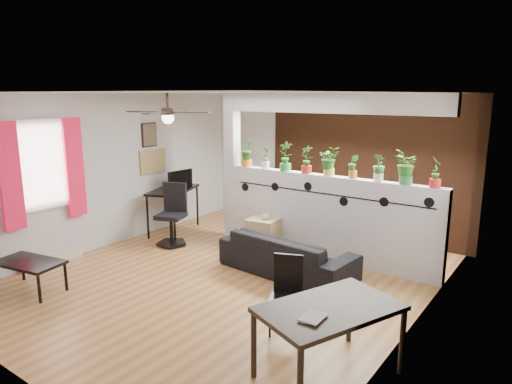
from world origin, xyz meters
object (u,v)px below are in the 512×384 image
potted_plant_0 (247,152)px  cup (266,216)px  potted_plant_8 (436,171)px  folding_chair (287,287)px  potted_plant_7 (407,166)px  computer_desk (173,193)px  cube_shelf (263,235)px  potted_plant_4 (329,160)px  potted_plant_1 (266,157)px  potted_plant_2 (286,155)px  coffee_table (29,264)px  ceiling_fan (168,114)px  potted_plant_5 (353,166)px  dining_table (330,314)px  sofa (287,255)px  potted_plant_3 (307,158)px  potted_plant_6 (379,167)px  office_chair (173,218)px

potted_plant_0 → cup: size_ratio=3.86×
potted_plant_8 → folding_chair: bearing=-111.6°
potted_plant_7 → computer_desk: (-4.24, -0.38, -0.85)m
potted_plant_7 → cube_shelf: bearing=-171.1°
potted_plant_4 → potted_plant_1: bearing=-180.0°
potted_plant_8 → cup: bearing=-172.3°
potted_plant_2 → potted_plant_8: size_ratio=1.16×
potted_plant_7 → coffee_table: potted_plant_7 is taller
ceiling_fan → potted_plant_7: ceiling_fan is taller
potted_plant_5 → dining_table: 3.12m
potted_plant_5 → cup: potted_plant_5 is taller
potted_plant_0 → folding_chair: potted_plant_0 is taller
coffee_table → sofa: bearing=46.0°
potted_plant_8 → cup: (-2.53, -0.34, -0.95)m
potted_plant_0 → coffee_table: size_ratio=0.50×
potted_plant_3 → potted_plant_6: bearing=0.0°
potted_plant_2 → dining_table: bearing=-51.2°
ceiling_fan → potted_plant_4: 2.51m
potted_plant_5 → sofa: (-0.58, -0.88, -1.26)m
potted_plant_6 → computer_desk: 3.94m
sofa → potted_plant_2: bearing=-50.9°
potted_plant_3 → potted_plant_5: potted_plant_3 is taller
potted_plant_0 → dining_table: 4.23m
coffee_table → ceiling_fan: bearing=57.5°
potted_plant_4 → potted_plant_5: bearing=0.0°
potted_plant_6 → office_chair: bearing=-164.2°
potted_plant_5 → computer_desk: (-3.45, -0.38, -0.79)m
cube_shelf → dining_table: dining_table is taller
potted_plant_5 → office_chair: potted_plant_5 is taller
potted_plant_4 → computer_desk: bearing=-173.0°
folding_chair → potted_plant_4: bearing=106.6°
potted_plant_2 → computer_desk: (-2.26, -0.38, -0.85)m
potted_plant_4 → folding_chair: 2.61m
ceiling_fan → potted_plant_3: (1.21, 1.80, -0.73)m
potted_plant_1 → computer_desk: (-1.87, -0.38, -0.79)m
potted_plant_1 → sofa: size_ratio=0.19×
coffee_table → office_chair: bearing=87.1°
potted_plant_0 → potted_plant_1: (0.40, -0.00, -0.06)m
potted_plant_4 → potted_plant_5: potted_plant_4 is taller
potted_plant_2 → potted_plant_8: bearing=0.0°
potted_plant_5 → cube_shelf: size_ratio=0.63×
potted_plant_3 → potted_plant_5: size_ratio=1.25×
potted_plant_8 → potted_plant_3: bearing=180.0°
potted_plant_7 → dining_table: (0.27, -2.79, -0.98)m
potted_plant_3 → folding_chair: potted_plant_3 is taller
computer_desk → potted_plant_8: bearing=4.6°
potted_plant_7 → computer_desk: potted_plant_7 is taller
potted_plant_0 → cube_shelf: size_ratio=0.85×
coffee_table → potted_plant_1: bearing=67.1°
potted_plant_4 → potted_plant_7: 1.19m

